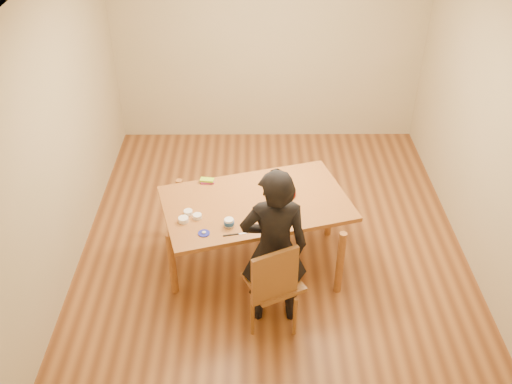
{
  "coord_description": "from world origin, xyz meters",
  "views": [
    {
      "loc": [
        -0.2,
        -4.76,
        3.97
      ],
      "look_at": [
        -0.18,
        -0.43,
        0.9
      ],
      "focal_mm": 40.0,
      "sensor_mm": 36.0,
      "label": 1
    }
  ],
  "objects_px": {
    "dining_chair": "(274,282)",
    "cake_plate": "(280,193)",
    "cake": "(280,189)",
    "person": "(274,249)",
    "dining_table": "(256,203)"
  },
  "relations": [
    {
      "from": "cake_plate",
      "to": "cake",
      "type": "bearing_deg",
      "value": 0.0
    },
    {
      "from": "dining_table",
      "to": "cake_plate",
      "type": "distance_m",
      "value": 0.27
    },
    {
      "from": "dining_table",
      "to": "cake",
      "type": "relative_size",
      "value": 8.74
    },
    {
      "from": "dining_chair",
      "to": "person",
      "type": "bearing_deg",
      "value": 64.56
    },
    {
      "from": "dining_table",
      "to": "cake_plate",
      "type": "bearing_deg",
      "value": 11.97
    },
    {
      "from": "dining_chair",
      "to": "cake_plate",
      "type": "xyz_separation_m",
      "value": [
        0.09,
        0.9,
        0.31
      ]
    },
    {
      "from": "cake_plate",
      "to": "person",
      "type": "bearing_deg",
      "value": -95.69
    },
    {
      "from": "person",
      "to": "dining_table",
      "type": "bearing_deg",
      "value": -81.32
    },
    {
      "from": "dining_table",
      "to": "person",
      "type": "bearing_deg",
      "value": -94.27
    },
    {
      "from": "cake",
      "to": "person",
      "type": "distance_m",
      "value": 0.86
    },
    {
      "from": "dining_table",
      "to": "dining_chair",
      "type": "distance_m",
      "value": 0.84
    },
    {
      "from": "cake_plate",
      "to": "dining_chair",
      "type": "bearing_deg",
      "value": -95.4
    },
    {
      "from": "dining_table",
      "to": "dining_chair",
      "type": "height_order",
      "value": "dining_table"
    },
    {
      "from": "dining_table",
      "to": "cake_plate",
      "type": "relative_size",
      "value": 5.69
    },
    {
      "from": "dining_chair",
      "to": "cake_plate",
      "type": "bearing_deg",
      "value": 59.16
    }
  ]
}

